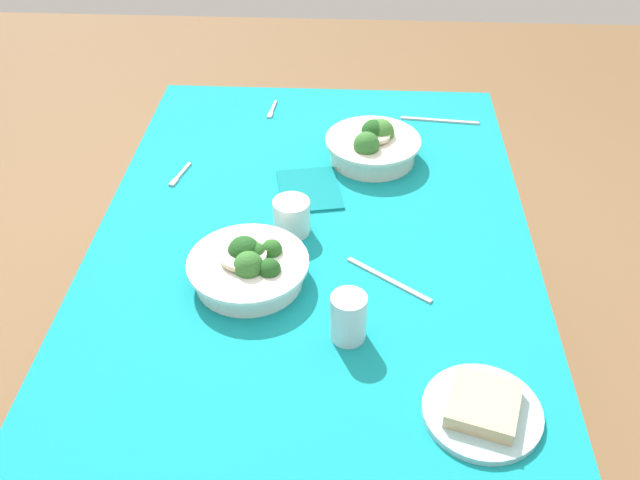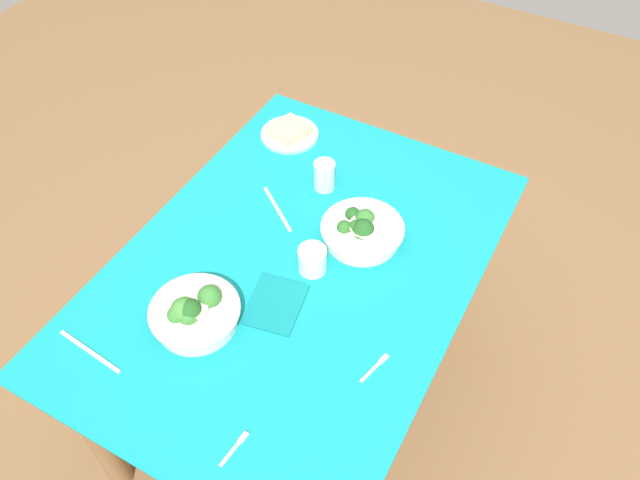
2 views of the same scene
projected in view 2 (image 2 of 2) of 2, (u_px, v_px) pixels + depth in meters
ground_plane at (302, 391)px, 2.28m from camera, size 6.00×6.00×0.00m
dining_table at (297, 290)px, 1.83m from camera, size 1.31×0.92×0.71m
broccoli_bowl_far at (194, 313)px, 1.60m from camera, size 0.23×0.23×0.10m
broccoli_bowl_near at (362, 231)px, 1.79m from camera, size 0.24×0.24×0.09m
bread_side_plate at (290, 133)px, 2.11m from camera, size 0.19×0.19×0.04m
water_glass_center at (324, 175)px, 1.92m from camera, size 0.06×0.06×0.09m
water_glass_side at (312, 260)px, 1.72m from camera, size 0.08×0.08×0.08m
fork_by_far_bowl at (376, 367)px, 1.54m from camera, size 0.10×0.04×0.00m
fork_by_near_bowl at (235, 447)px, 1.40m from camera, size 0.09×0.02×0.00m
table_knife_left at (90, 351)px, 1.57m from camera, size 0.03×0.21×0.00m
table_knife_right at (277, 209)px, 1.89m from camera, size 0.13×0.17×0.00m
napkin_folded_upper at (275, 304)px, 1.66m from camera, size 0.19×0.17×0.01m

